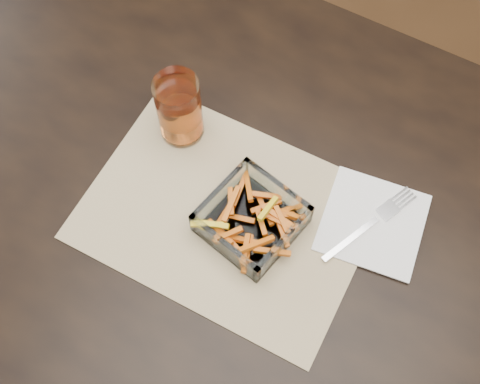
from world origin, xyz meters
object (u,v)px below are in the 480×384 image
Objects in this scene: tumbler at (179,110)px; fork at (372,222)px; glass_bowl at (251,220)px; dining_table at (295,244)px.

fork is at bearing -0.32° from tumbler.
glass_bowl is 0.88× the size of fork.
tumbler reaches higher than fork.
fork is (0.36, -0.00, -0.06)m from tumbler.
tumbler is (-0.19, 0.10, 0.04)m from glass_bowl.
glass_bowl reaches higher than fork.
glass_bowl is at bearing -149.25° from dining_table.
dining_table is 9.81× the size of glass_bowl.
tumbler is at bearing 152.56° from glass_bowl.
dining_table is at bearing -127.43° from fork.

